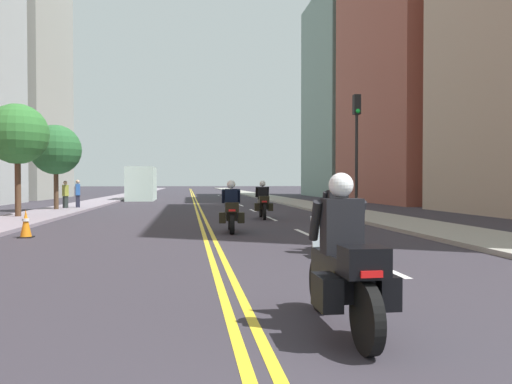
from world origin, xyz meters
TOP-DOWN VIEW (x-y plane):
  - ground_plane at (0.00, 48.00)m, footprint 264.00×264.00m
  - sidewalk_left at (-7.19, 48.00)m, footprint 2.71×144.00m
  - sidewalk_right at (7.19, 48.00)m, footprint 2.71×144.00m
  - centreline_yellow_inner at (-0.12, 48.00)m, footprint 0.12×132.00m
  - centreline_yellow_outer at (0.12, 48.00)m, footprint 0.12×132.00m
  - lane_dashes_white at (2.92, 29.00)m, footprint 0.14×56.40m
  - building_right_1 at (16.61, 35.62)m, footprint 7.78×14.76m
  - building_left_2 at (-16.62, 48.35)m, footprint 7.78×13.28m
  - building_right_2 at (17.60, 50.48)m, footprint 9.75×12.80m
  - motorcycle_0 at (0.99, 4.19)m, footprint 0.76×2.19m
  - motorcycle_1 at (2.58, 9.51)m, footprint 0.77×2.20m
  - motorcycle_2 at (0.73, 14.51)m, footprint 0.78×2.10m
  - motorcycle_3 at (2.55, 20.00)m, footprint 0.78×2.27m
  - traffic_cone_1 at (-5.07, 13.84)m, footprint 0.38×0.38m
  - traffic_light_near at (6.24, 18.79)m, footprint 0.28×0.38m
  - pedestrian_0 at (-6.74, 28.33)m, footprint 0.32×0.41m
  - pedestrian_1 at (-7.26, 27.70)m, footprint 0.39×0.42m
  - street_tree_0 at (-7.62, 21.16)m, footprint 2.52×2.52m
  - street_tree_1 at (-7.48, 26.65)m, footprint 2.62×2.62m
  - parked_truck at (-4.44, 42.48)m, footprint 2.20×6.50m

SIDE VIEW (x-z plane):
  - ground_plane at x=0.00m, z-range 0.00..0.00m
  - centreline_yellow_inner at x=-0.12m, z-range 0.00..0.01m
  - centreline_yellow_outer at x=0.12m, z-range 0.00..0.01m
  - lane_dashes_white at x=2.92m, z-range 0.00..0.01m
  - sidewalk_left at x=-7.19m, z-range 0.00..0.12m
  - sidewalk_right at x=7.19m, z-range 0.00..0.12m
  - traffic_cone_1 at x=-5.07m, z-range 0.00..0.78m
  - motorcycle_2 at x=0.73m, z-range -0.16..1.45m
  - motorcycle_1 at x=2.58m, z-range -0.16..1.49m
  - motorcycle_3 at x=2.55m, z-range -0.13..1.48m
  - motorcycle_0 at x=0.99m, z-range -0.15..1.50m
  - pedestrian_1 at x=-7.26m, z-range 0.02..1.64m
  - pedestrian_0 at x=-6.74m, z-range 0.03..1.70m
  - parked_truck at x=-4.44m, z-range -0.13..2.67m
  - street_tree_1 at x=-7.48m, z-range 0.96..5.52m
  - traffic_light_near at x=6.24m, z-range 0.93..6.04m
  - street_tree_0 at x=-7.62m, z-range 1.13..5.94m
  - building_right_2 at x=17.60m, z-range 0.00..21.28m
  - building_right_1 at x=16.61m, z-range 0.00..23.42m
  - building_left_2 at x=-16.62m, z-range 0.00..29.38m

